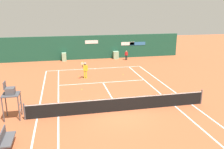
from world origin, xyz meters
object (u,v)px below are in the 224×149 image
(player_bench, at_px, (6,138))
(ball_kid_right_post, at_px, (126,55))
(tennis_ball_near_service_line, at_px, (82,89))
(tennis_ball_mid_court, at_px, (79,76))
(umpire_chair, at_px, (10,94))
(player_on_baseline, at_px, (85,69))
(tennis_ball_by_sideline, at_px, (123,74))

(player_bench, relative_size, ball_kid_right_post, 1.19)
(tennis_ball_near_service_line, distance_m, tennis_ball_mid_court, 4.04)
(umpire_chair, relative_size, tennis_ball_mid_court, 35.45)
(player_bench, bearing_deg, ball_kid_right_post, 148.52)
(player_bench, xyz_separation_m, tennis_ball_near_service_line, (4.40, 7.76, -0.48))
(player_on_baseline, bearing_deg, ball_kid_right_post, -121.08)
(player_bench, bearing_deg, tennis_ball_near_service_line, 150.46)
(tennis_ball_by_sideline, bearing_deg, tennis_ball_near_service_line, -140.53)
(tennis_ball_near_service_line, relative_size, tennis_ball_mid_court, 1.00)
(player_on_baseline, relative_size, tennis_ball_mid_court, 26.05)
(ball_kid_right_post, distance_m, tennis_ball_by_sideline, 7.09)
(player_bench, height_order, player_on_baseline, player_on_baseline)
(ball_kid_right_post, height_order, tennis_ball_mid_court, ball_kid_right_post)
(tennis_ball_near_service_line, xyz_separation_m, tennis_ball_mid_court, (0.08, 4.04, 0.00))
(umpire_chair, distance_m, tennis_ball_mid_court, 9.84)
(tennis_ball_by_sideline, bearing_deg, umpire_chair, -138.41)
(ball_kid_right_post, distance_m, tennis_ball_near_service_line, 12.48)
(player_bench, bearing_deg, player_on_baseline, 155.49)
(player_on_baseline, distance_m, ball_kid_right_post, 9.41)
(umpire_chair, bearing_deg, player_bench, 4.55)
(umpire_chair, height_order, tennis_ball_mid_court, umpire_chair)
(ball_kid_right_post, xyz_separation_m, tennis_ball_near_service_line, (-6.76, -10.46, -0.69))
(player_bench, height_order, tennis_ball_by_sideline, player_bench)
(ball_kid_right_post, height_order, tennis_ball_by_sideline, ball_kid_right_post)
(player_bench, distance_m, tennis_ball_by_sideline, 14.60)
(player_bench, height_order, tennis_ball_near_service_line, player_bench)
(player_bench, distance_m, tennis_ball_mid_court, 12.63)
(ball_kid_right_post, bearing_deg, player_bench, 52.44)
(player_on_baseline, distance_m, tennis_ball_by_sideline, 4.04)
(tennis_ball_near_service_line, relative_size, tennis_ball_by_sideline, 1.00)
(umpire_chair, bearing_deg, tennis_ball_near_service_line, 133.53)
(player_bench, height_order, tennis_ball_mid_court, player_bench)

